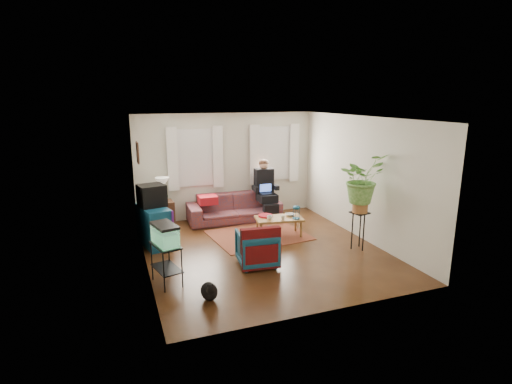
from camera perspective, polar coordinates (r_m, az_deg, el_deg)
name	(u,v)px	position (r m, az deg, el deg)	size (l,w,h in m)	color
floor	(263,250)	(8.06, 0.99, -8.26)	(4.50, 5.00, 0.01)	#4F2B14
ceiling	(263,118)	(7.49, 1.07, 10.54)	(4.50, 5.00, 0.01)	white
wall_back	(227,166)	(10.00, -4.17, 3.76)	(4.50, 0.01, 2.60)	silver
wall_front	(330,225)	(5.50, 10.53, -4.61)	(4.50, 0.01, 2.60)	silver
wall_left	(142,196)	(7.19, -15.93, -0.60)	(0.01, 5.00, 2.60)	silver
wall_right	(362,178)	(8.73, 14.95, 1.89)	(0.01, 5.00, 2.60)	silver
window_left	(195,158)	(9.75, -8.70, 4.88)	(1.08, 0.04, 1.38)	white
window_right	(274,154)	(10.35, 2.53, 5.52)	(1.08, 0.04, 1.38)	white
curtains_left	(196,158)	(9.67, -8.60, 4.81)	(1.36, 0.06, 1.50)	white
curtains_right	(275,154)	(10.28, 2.70, 5.46)	(1.36, 0.06, 1.50)	white
picture_frame	(138,153)	(7.91, -16.49, 5.41)	(0.04, 0.32, 0.40)	#3D2616
area_rug	(258,235)	(8.85, 0.33, -6.17)	(2.00, 1.60, 0.01)	brown
sofa	(234,203)	(9.77, -3.16, -1.63)	(2.24, 0.88, 0.88)	brown
seated_person	(265,192)	(9.95, 1.32, 0.03)	(0.56, 0.69, 1.34)	black
side_table	(164,214)	(9.56, -13.01, -3.11)	(0.43, 0.43, 0.62)	#3D2716
table_lamp	(163,190)	(9.41, -13.20, 0.28)	(0.32, 0.32, 0.57)	white
dresser	(154,226)	(8.41, -14.33, -4.77)	(0.46, 0.91, 0.82)	#11536A
crt_tv	(152,195)	(8.33, -14.67, -0.47)	(0.50, 0.46, 0.44)	black
aquarium_stand	(167,264)	(6.73, -12.65, -10.05)	(0.34, 0.60, 0.68)	black
aquarium	(165,234)	(6.54, -12.89, -5.90)	(0.30, 0.55, 0.36)	#7FD899
black_cat	(209,289)	(6.21, -6.73, -13.67)	(0.25, 0.38, 0.33)	black
armchair	(257,246)	(7.26, 0.14, -7.79)	(0.68, 0.64, 0.70)	#12626E
serape_throw	(261,244)	(6.97, 0.70, -7.46)	(0.70, 0.16, 0.58)	#9E0A0A
coffee_table	(279,227)	(8.78, 3.29, -4.97)	(1.01, 0.55, 0.42)	brown
cup_a	(270,217)	(8.56, 1.97, -3.65)	(0.11, 0.11, 0.09)	white
cup_b	(283,218)	(8.56, 3.87, -3.70)	(0.09, 0.09, 0.09)	beige
bowl	(290,215)	(8.86, 4.90, -3.24)	(0.20, 0.20, 0.05)	white
snack_tray	(265,216)	(8.78, 1.35, -3.40)	(0.31, 0.31, 0.04)	#B21414
birdcage	(296,212)	(8.63, 5.79, -2.87)	(0.16, 0.16, 0.29)	#115B6B
plant_stand	(359,231)	(8.24, 14.44, -5.36)	(0.32, 0.32, 0.77)	black
potted_plant	(361,186)	(8.00, 14.82, 0.83)	(0.87, 0.76, 0.97)	#599947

